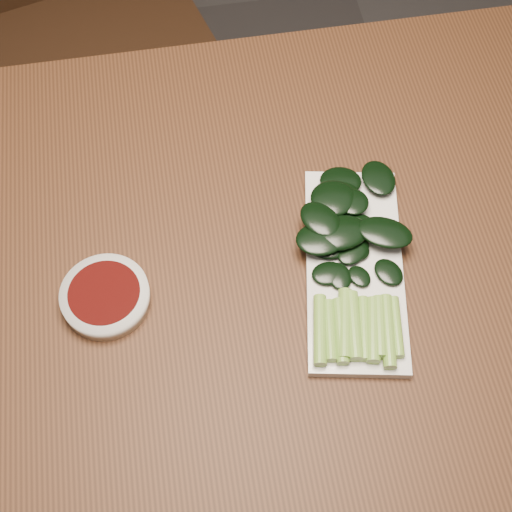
% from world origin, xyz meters
% --- Properties ---
extents(ground, '(6.00, 6.00, 0.00)m').
position_xyz_m(ground, '(0.00, 0.00, 0.00)').
color(ground, '#312E2E').
rests_on(ground, ground).
extents(table, '(1.40, 0.80, 0.75)m').
position_xyz_m(table, '(0.00, 0.00, 0.68)').
color(table, '#3F2212').
rests_on(table, ground).
extents(chair_far, '(0.57, 0.57, 0.89)m').
position_xyz_m(chair_far, '(-0.23, 0.81, 0.49)').
color(chair_far, black).
rests_on(chair_far, ground).
extents(sauce_bowl, '(0.12, 0.12, 0.03)m').
position_xyz_m(sauce_bowl, '(-0.20, -0.05, 0.76)').
color(sauce_bowl, silver).
rests_on(sauce_bowl, table).
extents(serving_plate, '(0.18, 0.33, 0.01)m').
position_xyz_m(serving_plate, '(0.13, -0.06, 0.76)').
color(serving_plate, silver).
rests_on(serving_plate, table).
extents(gai_lan, '(0.18, 0.32, 0.03)m').
position_xyz_m(gai_lan, '(0.12, -0.05, 0.78)').
color(gai_lan, '#75A438').
rests_on(gai_lan, serving_plate).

